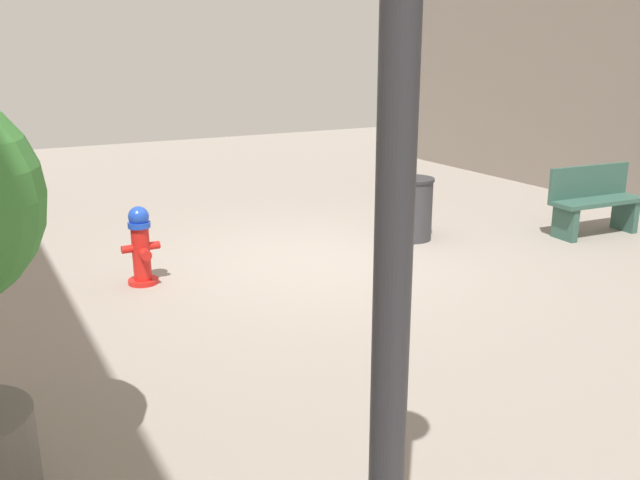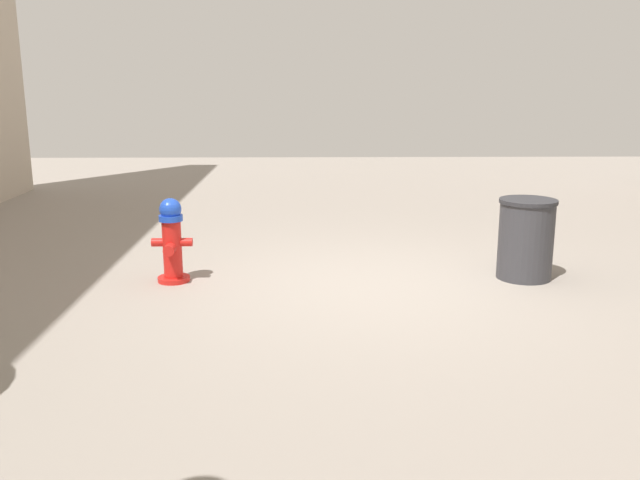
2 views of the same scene
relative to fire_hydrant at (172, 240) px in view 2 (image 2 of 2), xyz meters
The scene contains 3 objects.
ground_plane 2.10m from the fire_hydrant, behind, with size 23.40×23.40×0.00m, color gray.
fire_hydrant is the anchor object (origin of this frame).
trash_bin 3.67m from the fire_hydrant, behind, with size 0.59×0.59×0.84m.
Camera 2 is at (0.67, 6.65, 2.05)m, focal length 38.32 mm.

